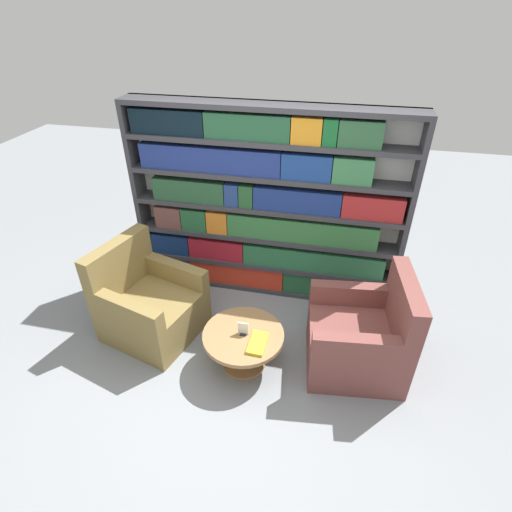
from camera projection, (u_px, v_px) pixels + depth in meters
ground_plane at (234, 381)px, 3.61m from camera, size 14.00×14.00×0.00m
bookshelf at (264, 209)px, 4.22m from camera, size 2.88×0.30×2.09m
armchair_left at (149, 305)px, 3.99m from camera, size 1.03×1.00×0.97m
armchair_right at (361, 338)px, 3.61m from camera, size 0.93×0.90×0.97m
coffee_table at (243, 342)px, 3.62m from camera, size 0.73×0.73×0.39m
table_sign at (243, 329)px, 3.53m from camera, size 0.10×0.06×0.13m
stray_book at (258, 343)px, 3.45m from camera, size 0.15×0.28×0.03m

